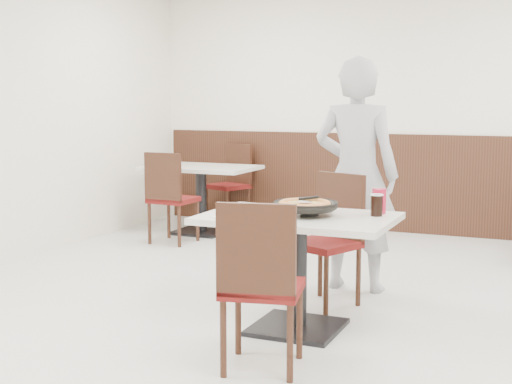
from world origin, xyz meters
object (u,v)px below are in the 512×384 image
at_px(pizza_pan, 306,209).
at_px(side_plate, 231,213).
at_px(chair_near, 263,284).
at_px(main_table, 298,273).
at_px(bg_chair_left_near, 173,197).
at_px(red_cup, 379,201).
at_px(cola_glass, 377,206).
at_px(chair_far, 323,241).
at_px(pizza, 305,207).
at_px(bg_table_left, 201,200).
at_px(diner_person, 356,175).
at_px(bg_chair_left_far, 227,184).

bearing_deg(pizza_pan, side_plate, -162.24).
bearing_deg(chair_near, side_plate, 117.22).
xyz_separation_m(main_table, bg_chair_left_near, (-2.16, 2.15, 0.10)).
bearing_deg(chair_near, red_cup, 55.68).
bearing_deg(side_plate, bg_chair_left_near, 127.50).
bearing_deg(red_cup, bg_chair_left_near, 144.45).
distance_m(main_table, cola_glass, 0.66).
bearing_deg(red_cup, side_plate, -153.93).
xyz_separation_m(pizza_pan, red_cup, (0.40, 0.27, 0.04)).
xyz_separation_m(chair_near, chair_far, (-0.07, 1.28, 0.00)).
relative_size(pizza, side_plate, 1.95).
xyz_separation_m(main_table, pizza_pan, (0.05, 0.01, 0.42)).
bearing_deg(bg_table_left, bg_chair_left_near, -90.60).
xyz_separation_m(pizza_pan, diner_person, (0.02, 1.12, 0.11)).
xyz_separation_m(red_cup, bg_table_left, (-2.61, 2.47, -0.45)).
relative_size(pizza_pan, diner_person, 0.20).
xyz_separation_m(side_plate, bg_table_left, (-1.75, 2.89, -0.38)).
height_order(pizza, red_cup, red_cup).
relative_size(main_table, diner_person, 0.67).
height_order(cola_glass, bg_chair_left_far, bg_chair_left_far).
bearing_deg(main_table, chair_near, -85.62).
bearing_deg(red_cup, pizza_pan, -145.77).
height_order(cola_glass, bg_table_left, cola_glass).
bearing_deg(pizza, bg_table_left, 128.59).
distance_m(chair_far, diner_person, 0.70).
bearing_deg(red_cup, pizza, -143.66).
height_order(chair_near, bg_table_left, chair_near).
relative_size(chair_far, bg_chair_left_far, 1.00).
xyz_separation_m(main_table, red_cup, (0.45, 0.28, 0.45)).
distance_m(chair_far, bg_chair_left_far, 3.55).
distance_m(bg_table_left, bg_chair_left_near, 0.61).
relative_size(pizza_pan, side_plate, 2.19).
bearing_deg(bg_chair_left_far, chair_near, 139.43).
distance_m(cola_glass, bg_chair_left_far, 4.19).
bearing_deg(bg_chair_left_near, chair_far, -33.64).
xyz_separation_m(pizza_pan, side_plate, (-0.46, -0.15, -0.03)).
height_order(red_cup, diner_person, diner_person).
distance_m(side_plate, bg_chair_left_far, 3.97).
xyz_separation_m(side_plate, cola_glass, (0.87, 0.31, 0.06)).
bearing_deg(bg_chair_left_far, main_table, 143.44).
distance_m(pizza, cola_glass, 0.45).
distance_m(main_table, chair_far, 0.59).
height_order(pizza, bg_chair_left_near, bg_chair_left_near).
relative_size(red_cup, bg_chair_left_near, 0.17).
distance_m(chair_near, bg_chair_left_far, 4.67).
height_order(chair_far, diner_person, diner_person).
bearing_deg(pizza_pan, diner_person, 89.22).
bearing_deg(chair_far, bg_chair_left_far, -30.98).
height_order(side_plate, bg_chair_left_near, bg_chair_left_near).
xyz_separation_m(chair_near, pizza, (-0.00, 0.68, 0.34)).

